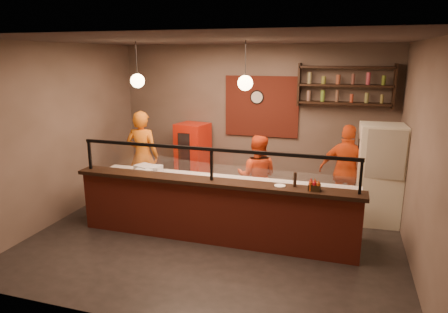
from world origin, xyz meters
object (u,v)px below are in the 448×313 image
(pizza_dough, at_px, (199,179))
(pepper_mill, at_px, (295,180))
(cook_mid, at_px, (257,177))
(cook_right, at_px, (347,172))
(condiment_caddy, at_px, (314,187))
(fridge, at_px, (379,174))
(wall_clock, at_px, (257,97))
(red_cooler, at_px, (193,157))
(cook_left, at_px, (143,156))

(pizza_dough, distance_m, pepper_mill, 1.75)
(cook_mid, bearing_deg, cook_right, -166.23)
(cook_mid, height_order, condiment_caddy, cook_mid)
(cook_mid, relative_size, fridge, 0.87)
(cook_right, bearing_deg, cook_mid, 28.09)
(wall_clock, relative_size, cook_right, 0.17)
(pizza_dough, xyz_separation_m, pepper_mill, (1.69, -0.40, 0.26))
(pizza_dough, bearing_deg, cook_right, 27.91)
(wall_clock, bearing_deg, pepper_mill, -66.05)
(wall_clock, height_order, pepper_mill, wall_clock)
(pizza_dough, xyz_separation_m, condiment_caddy, (1.98, -0.50, 0.20))
(red_cooler, bearing_deg, cook_mid, -23.11)
(cook_right, bearing_deg, pizza_dough, 38.87)
(cook_mid, distance_m, condiment_caddy, 1.76)
(cook_right, bearing_deg, red_cooler, -0.62)
(condiment_caddy, bearing_deg, cook_left, 157.11)
(pepper_mill, bearing_deg, cook_mid, 124.91)
(wall_clock, height_order, condiment_caddy, wall_clock)
(fridge, xyz_separation_m, red_cooler, (-3.88, 0.78, -0.15))
(cook_right, height_order, pepper_mill, cook_right)
(wall_clock, height_order, pizza_dough, wall_clock)
(cook_mid, distance_m, pizza_dough, 1.17)
(wall_clock, bearing_deg, condiment_caddy, -61.84)
(cook_right, bearing_deg, cook_left, 14.64)
(cook_left, relative_size, pizza_dough, 3.31)
(wall_clock, distance_m, cook_right, 2.51)
(cook_left, bearing_deg, pepper_mill, 152.80)
(wall_clock, bearing_deg, red_cooler, -167.36)
(red_cooler, distance_m, pizza_dough, 2.17)
(cook_mid, bearing_deg, wall_clock, -79.95)
(cook_right, relative_size, condiment_caddy, 10.37)
(wall_clock, height_order, cook_left, wall_clock)
(condiment_caddy, bearing_deg, pizza_dough, 165.83)
(cook_right, relative_size, pizza_dough, 3.09)
(cook_right, height_order, condiment_caddy, cook_right)
(wall_clock, bearing_deg, pizza_dough, -102.12)
(cook_left, height_order, cook_mid, cook_left)
(cook_left, xyz_separation_m, condiment_caddy, (3.63, -1.53, 0.16))
(fridge, relative_size, pepper_mill, 8.27)
(pizza_dough, relative_size, pepper_mill, 2.61)
(wall_clock, bearing_deg, cook_mid, -76.59)
(cook_mid, relative_size, pizza_dough, 2.76)
(wall_clock, bearing_deg, fridge, -23.58)
(cook_mid, relative_size, pepper_mill, 7.19)
(pepper_mill, bearing_deg, wall_clock, 113.95)
(cook_right, height_order, fridge, fridge)
(cook_mid, distance_m, pepper_mill, 1.52)
(pizza_dough, height_order, condiment_caddy, condiment_caddy)
(cook_right, distance_m, pepper_mill, 1.88)
(pepper_mill, bearing_deg, pizza_dough, 166.55)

